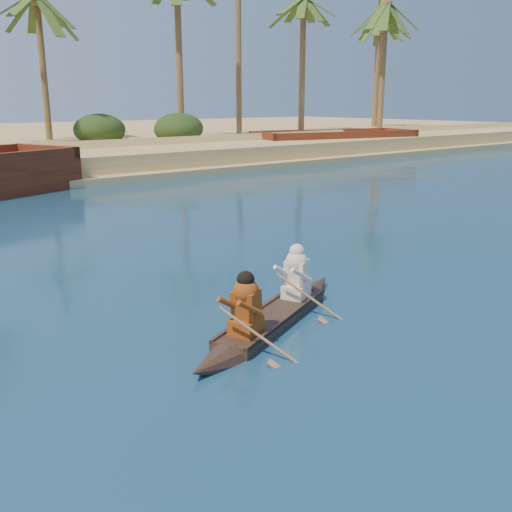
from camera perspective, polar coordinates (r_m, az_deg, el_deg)
canoe at (r=10.56m, az=1.72°, el=-5.31°), size 5.20×2.80×1.48m
barge_right at (r=45.49m, az=7.88°, el=11.00°), size 13.41×7.08×2.13m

